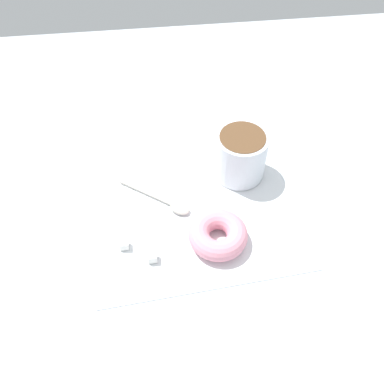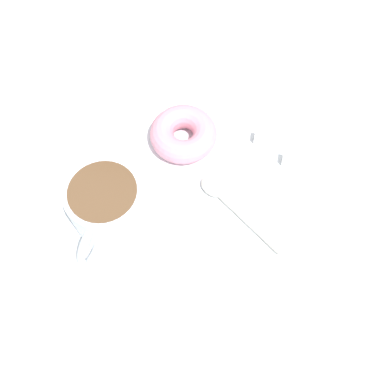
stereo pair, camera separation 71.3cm
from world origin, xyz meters
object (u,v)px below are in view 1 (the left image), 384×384
(sugar_cube, at_px, (124,244))
(coffee_cup, at_px, (241,154))
(donut, at_px, (218,235))
(spoon, at_px, (169,203))
(sugar_cube_extra, at_px, (152,257))

(sugar_cube, bearing_deg, coffee_cup, -56.65)
(donut, bearing_deg, spoon, 40.72)
(donut, height_order, sugar_cube_extra, donut)
(sugar_cube_extra, bearing_deg, sugar_cube, 56.31)
(sugar_cube, bearing_deg, spoon, -45.49)
(coffee_cup, distance_m, sugar_cube_extra, 0.24)
(donut, distance_m, spoon, 0.11)
(coffee_cup, distance_m, donut, 0.16)
(donut, height_order, sugar_cube, donut)
(donut, height_order, spoon, donut)
(coffee_cup, relative_size, donut, 1.32)
(sugar_cube_extra, bearing_deg, coffee_cup, -45.03)
(sugar_cube, distance_m, sugar_cube_extra, 0.05)
(spoon, bearing_deg, coffee_cup, -64.98)
(spoon, relative_size, sugar_cube_extra, 8.60)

